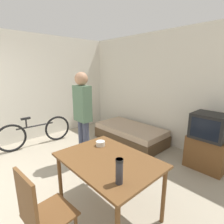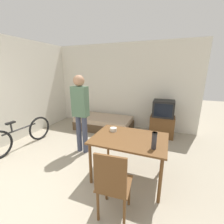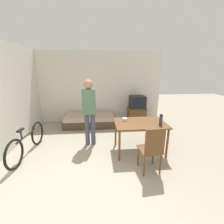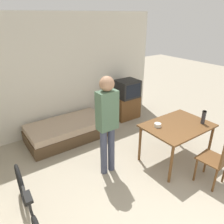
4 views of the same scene
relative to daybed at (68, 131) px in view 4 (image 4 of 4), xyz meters
name	(u,v)px [view 4 (image 4 of 4)]	position (x,y,z in m)	size (l,w,h in m)	color
wall_back	(61,75)	(0.20, 0.57, 1.15)	(5.20, 0.06, 2.70)	silver
daybed	(68,131)	(0.00, 0.00, 0.00)	(1.80, 0.93, 0.41)	#4C3823
tv	(127,99)	(1.80, 0.08, 0.34)	(0.67, 0.49, 1.07)	brown
dining_table	(177,129)	(1.36, -1.94, 0.49)	(1.24, 0.89, 0.77)	brown
wooden_chair	(220,157)	(1.37, -2.80, 0.35)	(0.45, 0.45, 0.99)	brown
bicycle	(29,210)	(-1.39, -1.88, 0.13)	(0.15, 1.72, 0.74)	black
person_standing	(107,119)	(0.11, -1.48, 0.85)	(0.34, 0.24, 1.78)	#3D4256
thermos_flask	(204,117)	(1.78, -2.17, 0.71)	(0.08, 0.08, 0.26)	#2D2D33
mate_bowl	(158,125)	(1.00, -1.78, 0.61)	(0.13, 0.13, 0.07)	beige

